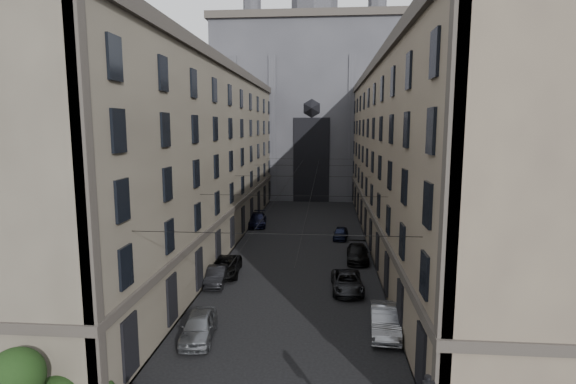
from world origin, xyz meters
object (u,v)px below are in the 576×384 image
(car_left_far, at_px, (257,219))
(car_right_near, at_px, (385,320))
(gothic_tower, at_px, (314,98))
(car_right_midfar, at_px, (358,253))
(car_left_midnear, at_px, (216,276))
(car_left_midfar, at_px, (225,266))
(car_right_far, at_px, (341,233))
(car_right_midnear, at_px, (347,282))
(car_left_near, at_px, (199,326))

(car_left_far, relative_size, car_right_near, 1.11)
(gothic_tower, bearing_deg, car_right_midfar, -82.88)
(car_left_midnear, xyz_separation_m, car_left_midfar, (0.18, 2.37, 0.05))
(car_left_midnear, bearing_deg, car_right_far, 51.72)
(car_left_midnear, bearing_deg, car_right_midfar, 27.48)
(car_left_midfar, height_order, car_right_midfar, car_left_midfar)
(car_left_midnear, xyz_separation_m, car_right_far, (10.40, 15.68, -0.04))
(car_left_midnear, relative_size, car_left_midfar, 0.79)
(car_left_midfar, bearing_deg, car_right_midnear, -20.92)
(car_left_midnear, distance_m, car_left_far, 21.60)
(gothic_tower, xyz_separation_m, car_left_midfar, (-6.02, -49.33, -17.06))
(car_left_midnear, relative_size, car_right_near, 0.86)
(car_left_midnear, bearing_deg, gothic_tower, 78.43)
(car_right_midnear, bearing_deg, car_left_far, 113.53)
(car_left_far, xyz_separation_m, car_right_midnear, (10.40, -22.18, -0.09))
(car_left_far, bearing_deg, car_left_near, -93.67)
(gothic_tower, height_order, car_right_near, gothic_tower)
(car_left_midfar, bearing_deg, car_right_near, -44.00)
(car_left_midfar, distance_m, car_right_midnear, 10.64)
(car_left_midnear, height_order, car_left_far, car_left_far)
(car_left_midnear, height_order, car_left_midfar, car_left_midfar)
(car_left_far, bearing_deg, gothic_tower, 72.43)
(gothic_tower, height_order, car_right_midfar, gothic_tower)
(car_left_far, distance_m, car_right_far, 11.97)
(car_left_near, distance_m, car_right_midnear, 12.66)
(car_left_midnear, bearing_deg, car_left_far, 85.27)
(car_left_near, xyz_separation_m, car_left_midfar, (-1.04, 11.66, -0.05))
(car_right_midfar, bearing_deg, gothic_tower, 99.38)
(car_left_near, relative_size, car_right_far, 1.21)
(gothic_tower, bearing_deg, car_left_near, -94.67)
(car_right_midfar, bearing_deg, car_left_far, 131.81)
(car_left_midfar, xyz_separation_m, car_right_midfar, (11.56, 5.03, -0.01))
(car_right_midfar, bearing_deg, car_left_near, -119.97)
(gothic_tower, xyz_separation_m, car_right_near, (6.20, -59.28, -16.99))
(car_right_far, bearing_deg, car_left_midfar, -120.94)
(car_left_midfar, xyz_separation_m, car_right_near, (12.22, -9.94, 0.07))
(gothic_tower, xyz_separation_m, car_left_far, (-6.20, -30.10, -17.00))
(car_right_midnear, bearing_deg, gothic_tower, 93.00)
(gothic_tower, bearing_deg, car_left_far, -101.64)
(car_left_near, height_order, car_right_midfar, car_left_near)
(car_left_midfar, height_order, car_right_midnear, car_left_midfar)
(car_left_midnear, xyz_separation_m, car_right_near, (12.40, -7.58, 0.12))
(car_right_near, height_order, car_right_far, car_right_near)
(car_right_midnear, bearing_deg, car_left_near, -138.06)
(car_left_midfar, bearing_deg, car_left_midnear, -99.15)
(car_right_near, bearing_deg, car_left_midfar, 145.05)
(car_left_midnear, distance_m, car_right_far, 18.82)
(car_left_far, distance_m, car_right_midnear, 24.49)
(car_left_near, distance_m, car_right_midfar, 19.73)
(car_right_midfar, bearing_deg, car_right_near, -85.21)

